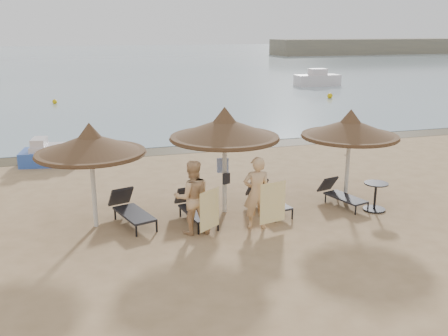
{
  "coord_description": "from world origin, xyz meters",
  "views": [
    {
      "loc": [
        -3.29,
        -11.09,
        5.01
      ],
      "look_at": [
        0.44,
        1.2,
        1.41
      ],
      "focal_mm": 40.0,
      "sensor_mm": 36.0,
      "label": 1
    }
  ],
  "objects_px": {
    "person_right": "(257,187)",
    "lounger_far_left": "(130,209)",
    "lounger_far_right": "(340,194)",
    "palapa_left": "(90,145)",
    "side_table": "(375,197)",
    "person_left": "(192,191)",
    "palapa_right": "(350,129)",
    "palapa_center": "(225,129)",
    "lounger_near_left": "(194,207)",
    "pedal_boat": "(50,154)",
    "lounger_near_right": "(267,198)"
  },
  "relations": [
    {
      "from": "palapa_right",
      "to": "side_table",
      "type": "height_order",
      "value": "palapa_right"
    },
    {
      "from": "palapa_right",
      "to": "lounger_near_right",
      "type": "distance_m",
      "value": 3.15
    },
    {
      "from": "lounger_far_right",
      "to": "person_left",
      "type": "relative_size",
      "value": 0.77
    },
    {
      "from": "person_left",
      "to": "pedal_boat",
      "type": "bearing_deg",
      "value": -61.55
    },
    {
      "from": "side_table",
      "to": "person_right",
      "type": "relative_size",
      "value": 0.37
    },
    {
      "from": "palapa_left",
      "to": "pedal_boat",
      "type": "xyz_separation_m",
      "value": [
        -1.32,
        6.94,
        -1.82
      ]
    },
    {
      "from": "lounger_far_left",
      "to": "lounger_far_right",
      "type": "height_order",
      "value": "lounger_far_left"
    },
    {
      "from": "palapa_right",
      "to": "side_table",
      "type": "distance_m",
      "value": 2.09
    },
    {
      "from": "lounger_far_right",
      "to": "lounger_near_left",
      "type": "bearing_deg",
      "value": 165.07
    },
    {
      "from": "palapa_center",
      "to": "lounger_near_right",
      "type": "xyz_separation_m",
      "value": [
        1.2,
        -0.2,
        -2.04
      ]
    },
    {
      "from": "palapa_right",
      "to": "pedal_boat",
      "type": "relative_size",
      "value": 1.2
    },
    {
      "from": "lounger_far_left",
      "to": "lounger_near_right",
      "type": "relative_size",
      "value": 1.09
    },
    {
      "from": "palapa_right",
      "to": "person_right",
      "type": "bearing_deg",
      "value": -160.51
    },
    {
      "from": "lounger_far_left",
      "to": "person_left",
      "type": "distance_m",
      "value": 1.99
    },
    {
      "from": "palapa_center",
      "to": "lounger_far_right",
      "type": "distance_m",
      "value": 4.03
    },
    {
      "from": "palapa_center",
      "to": "lounger_far_left",
      "type": "height_order",
      "value": "palapa_center"
    },
    {
      "from": "lounger_near_left",
      "to": "person_right",
      "type": "height_order",
      "value": "person_right"
    },
    {
      "from": "person_right",
      "to": "lounger_far_right",
      "type": "bearing_deg",
      "value": -151.33
    },
    {
      "from": "lounger_near_left",
      "to": "lounger_near_right",
      "type": "relative_size",
      "value": 1.03
    },
    {
      "from": "palapa_right",
      "to": "lounger_near_left",
      "type": "xyz_separation_m",
      "value": [
        -4.69,
        -0.14,
        -1.87
      ]
    },
    {
      "from": "palapa_right",
      "to": "pedal_boat",
      "type": "xyz_separation_m",
      "value": [
        -8.59,
        7.11,
        -1.85
      ]
    },
    {
      "from": "lounger_far_left",
      "to": "side_table",
      "type": "relative_size",
      "value": 2.41
    },
    {
      "from": "palapa_center",
      "to": "person_right",
      "type": "relative_size",
      "value": 1.36
    },
    {
      "from": "palapa_center",
      "to": "palapa_right",
      "type": "height_order",
      "value": "palapa_center"
    },
    {
      "from": "palapa_center",
      "to": "side_table",
      "type": "relative_size",
      "value": 3.72
    },
    {
      "from": "palapa_center",
      "to": "pedal_boat",
      "type": "xyz_separation_m",
      "value": [
        -4.86,
        6.89,
        -2.01
      ]
    },
    {
      "from": "palapa_left",
      "to": "lounger_far_right",
      "type": "distance_m",
      "value": 7.24
    },
    {
      "from": "side_table",
      "to": "person_left",
      "type": "height_order",
      "value": "person_left"
    },
    {
      "from": "palapa_left",
      "to": "lounger_near_right",
      "type": "xyz_separation_m",
      "value": [
        4.75,
        -0.15,
        -1.85
      ]
    },
    {
      "from": "person_right",
      "to": "pedal_boat",
      "type": "xyz_separation_m",
      "value": [
        -5.3,
        8.27,
        -0.73
      ]
    },
    {
      "from": "lounger_near_left",
      "to": "side_table",
      "type": "distance_m",
      "value": 5.16
    },
    {
      "from": "lounger_far_left",
      "to": "side_table",
      "type": "height_order",
      "value": "lounger_far_left"
    },
    {
      "from": "lounger_near_right",
      "to": "palapa_left",
      "type": "bearing_deg",
      "value": 169.33
    },
    {
      "from": "lounger_far_left",
      "to": "lounger_near_left",
      "type": "relative_size",
      "value": 1.05
    },
    {
      "from": "lounger_near_left",
      "to": "lounger_far_right",
      "type": "bearing_deg",
      "value": -8.26
    },
    {
      "from": "palapa_right",
      "to": "person_left",
      "type": "bearing_deg",
      "value": -168.69
    },
    {
      "from": "lounger_far_right",
      "to": "person_left",
      "type": "bearing_deg",
      "value": 175.41
    },
    {
      "from": "person_right",
      "to": "lounger_far_left",
      "type": "bearing_deg",
      "value": -13.44
    },
    {
      "from": "side_table",
      "to": "person_left",
      "type": "xyz_separation_m",
      "value": [
        -5.35,
        -0.09,
        0.72
      ]
    },
    {
      "from": "palapa_left",
      "to": "lounger_near_left",
      "type": "height_order",
      "value": "palapa_left"
    },
    {
      "from": "lounger_near_left",
      "to": "pedal_boat",
      "type": "distance_m",
      "value": 8.23
    },
    {
      "from": "lounger_far_right",
      "to": "side_table",
      "type": "bearing_deg",
      "value": -60.33
    },
    {
      "from": "lounger_far_left",
      "to": "lounger_near_right",
      "type": "distance_m",
      "value": 3.85
    },
    {
      "from": "lounger_far_right",
      "to": "palapa_left",
      "type": "bearing_deg",
      "value": 162.67
    },
    {
      "from": "lounger_near_left",
      "to": "lounger_far_left",
      "type": "bearing_deg",
      "value": 160.7
    },
    {
      "from": "lounger_near_left",
      "to": "lounger_near_right",
      "type": "bearing_deg",
      "value": -3.62
    },
    {
      "from": "lounger_near_right",
      "to": "person_right",
      "type": "bearing_deg",
      "value": -131.66
    },
    {
      "from": "side_table",
      "to": "person_left",
      "type": "relative_size",
      "value": 0.37
    },
    {
      "from": "palapa_left",
      "to": "lounger_near_right",
      "type": "height_order",
      "value": "palapa_left"
    },
    {
      "from": "lounger_far_right",
      "to": "palapa_right",
      "type": "bearing_deg",
      "value": 16.66
    }
  ]
}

